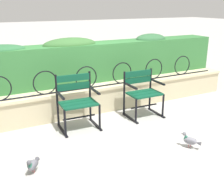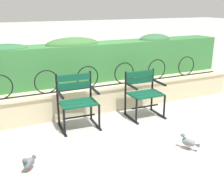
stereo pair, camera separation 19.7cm
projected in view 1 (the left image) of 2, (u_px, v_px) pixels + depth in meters
ground_plane at (114, 127)px, 4.70m from camera, size 60.00×60.00×0.00m
stone_wall at (94, 99)px, 5.32m from camera, size 6.24×0.41×0.50m
iron_arch_fence at (87, 79)px, 5.05m from camera, size 5.72×0.02×0.42m
hedge_row at (84, 61)px, 5.49m from camera, size 6.11×0.56×0.88m
park_chair_left at (77, 100)px, 4.58m from camera, size 0.65×0.55×0.90m
park_chair_right at (142, 92)px, 5.08m from camera, size 0.62×0.53×0.83m
pigeon_near_chairs at (33, 164)px, 3.41m from camera, size 0.21×0.26×0.22m
pigeon_far_side at (190, 141)px, 4.00m from camera, size 0.20×0.26×0.22m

